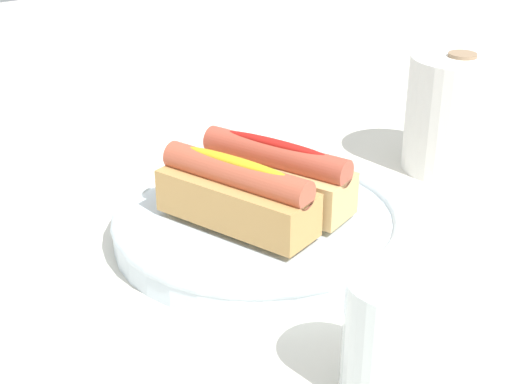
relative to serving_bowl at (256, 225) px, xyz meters
name	(u,v)px	position (x,y,z in m)	size (l,w,h in m)	color
ground_plane	(255,237)	(-0.01, 0.00, -0.02)	(2.40, 2.40, 0.00)	silver
serving_bowl	(256,225)	(0.00, 0.00, 0.00)	(0.27, 0.27, 0.03)	silver
hotdog_front	(236,194)	(0.01, -0.03, 0.04)	(0.16, 0.09, 0.06)	tan
hotdog_back	(275,175)	(-0.01, 0.03, 0.04)	(0.16, 0.10, 0.06)	#DBB270
water_glass	(392,345)	(0.23, -0.05, 0.02)	(0.07, 0.07, 0.09)	white
paper_towel_roll	(456,114)	(-0.01, 0.28, 0.05)	(0.11, 0.11, 0.13)	white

